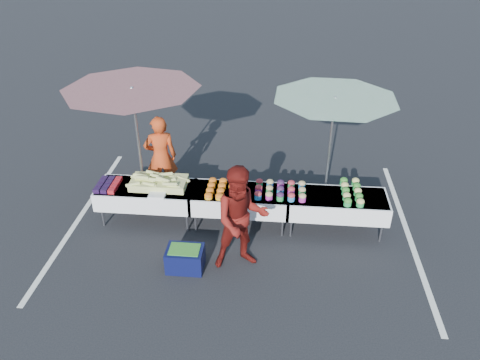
# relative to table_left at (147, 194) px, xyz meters

# --- Properties ---
(ground) EXTENTS (80.00, 80.00, 0.00)m
(ground) POSITION_rel_table_left_xyz_m (1.80, 0.00, -0.58)
(ground) COLOR black
(stripe_left) EXTENTS (0.10, 5.00, 0.00)m
(stripe_left) POSITION_rel_table_left_xyz_m (-1.40, 0.00, -0.58)
(stripe_left) COLOR silver
(stripe_left) RESTS_ON ground
(stripe_right) EXTENTS (0.10, 5.00, 0.00)m
(stripe_right) POSITION_rel_table_left_xyz_m (5.00, 0.00, -0.58)
(stripe_right) COLOR silver
(stripe_right) RESTS_ON ground
(table_left) EXTENTS (1.86, 0.81, 0.75)m
(table_left) POSITION_rel_table_left_xyz_m (0.00, 0.00, 0.00)
(table_left) COLOR white
(table_left) RESTS_ON ground
(table_center) EXTENTS (1.86, 0.81, 0.75)m
(table_center) POSITION_rel_table_left_xyz_m (1.80, 0.00, 0.00)
(table_center) COLOR white
(table_center) RESTS_ON ground
(table_right) EXTENTS (1.86, 0.81, 0.75)m
(table_right) POSITION_rel_table_left_xyz_m (3.60, 0.00, 0.00)
(table_right) COLOR white
(table_right) RESTS_ON ground
(berry_punnets) EXTENTS (0.40, 0.54, 0.08)m
(berry_punnets) POSITION_rel_table_left_xyz_m (-0.71, -0.06, 0.21)
(berry_punnets) COLOR black
(berry_punnets) RESTS_ON table_left
(corn_pile) EXTENTS (1.16, 0.57, 0.26)m
(corn_pile) POSITION_rel_table_left_xyz_m (0.24, 0.04, 0.26)
(corn_pile) COLOR #BAC665
(corn_pile) RESTS_ON table_left
(plastic_bags) EXTENTS (0.30, 0.25, 0.05)m
(plastic_bags) POSITION_rel_table_left_xyz_m (0.30, -0.30, 0.19)
(plastic_bags) COLOR white
(plastic_bags) RESTS_ON table_left
(carrot_bowls) EXTENTS (0.55, 0.69, 0.11)m
(carrot_bowls) POSITION_rel_table_left_xyz_m (1.45, -0.01, 0.22)
(carrot_bowls) COLOR orange
(carrot_bowls) RESTS_ON table_center
(potato_cups) EXTENTS (0.94, 0.58, 0.16)m
(potato_cups) POSITION_rel_table_left_xyz_m (2.55, 0.00, 0.25)
(potato_cups) COLOR #2878BA
(potato_cups) RESTS_ON table_right
(bean_baskets) EXTENTS (0.36, 0.86, 0.15)m
(bean_baskets) POSITION_rel_table_left_xyz_m (3.86, 0.08, 0.24)
(bean_baskets) COLOR #238D40
(bean_baskets) RESTS_ON table_right
(vendor) EXTENTS (0.76, 0.61, 1.80)m
(vendor) POSITION_rel_table_left_xyz_m (0.08, 0.93, 0.32)
(vendor) COLOR #BA3B15
(vendor) RESTS_ON ground
(customer) EXTENTS (1.08, 0.94, 1.89)m
(customer) POSITION_rel_table_left_xyz_m (1.93, -1.14, 0.36)
(customer) COLOR #60120E
(customer) RESTS_ON ground
(umbrella_left) EXTENTS (2.96, 2.96, 2.57)m
(umbrella_left) POSITION_rel_table_left_xyz_m (-0.19, 0.45, 1.75)
(umbrella_left) COLOR black
(umbrella_left) RESTS_ON ground
(umbrella_right) EXTENTS (2.99, 2.99, 2.38)m
(umbrella_right) POSITION_rel_table_left_xyz_m (3.46, 0.80, 1.58)
(umbrella_right) COLOR black
(umbrella_right) RESTS_ON ground
(storage_bin) EXTENTS (0.62, 0.45, 0.41)m
(storage_bin) POSITION_rel_table_left_xyz_m (0.99, -1.34, -0.37)
(storage_bin) COLOR #0A0E36
(storage_bin) RESTS_ON ground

